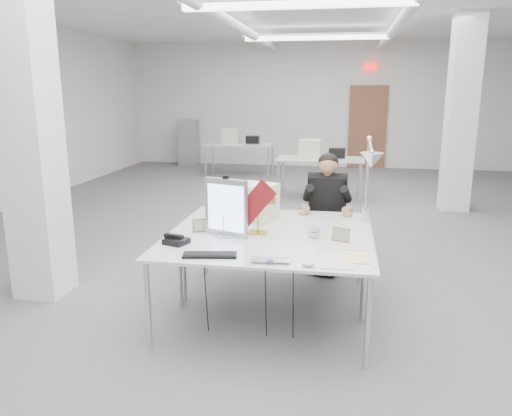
{
  "coord_description": "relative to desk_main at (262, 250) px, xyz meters",
  "views": [
    {
      "loc": [
        0.61,
        -6.29,
        2.01
      ],
      "look_at": [
        -0.14,
        -2.0,
        0.97
      ],
      "focal_mm": 35.0,
      "sensor_mm": 36.0,
      "label": 1
    }
  ],
  "objects": [
    {
      "name": "room_shell",
      "position": [
        0.04,
        2.63,
        0.95
      ],
      "size": [
        10.04,
        14.04,
        3.24
      ],
      "color": "#565659",
      "rests_on": "ground"
    },
    {
      "name": "laptop",
      "position": [
        0.11,
        -0.35,
        0.02
      ],
      "size": [
        0.31,
        0.21,
        0.02
      ],
      "primitive_type": "imported",
      "rotation": [
        0.0,
        0.0,
        0.09
      ],
      "color": "silver",
      "rests_on": "desk_main"
    },
    {
      "name": "monitor",
      "position": [
        -0.37,
        0.3,
        0.27
      ],
      "size": [
        0.4,
        0.16,
        0.51
      ],
      "primitive_type": "cube",
      "rotation": [
        0.0,
        0.0,
        -0.31
      ],
      "color": "#A8A8AC",
      "rests_on": "desk_main"
    },
    {
      "name": "desk_phone",
      "position": [
        -0.73,
        0.0,
        0.03
      ],
      "size": [
        0.22,
        0.21,
        0.04
      ],
      "primitive_type": "cube",
      "rotation": [
        0.0,
        0.0,
        -0.35
      ],
      "color": "black",
      "rests_on": "desk_main"
    },
    {
      "name": "desk_clock",
      "position": [
        0.39,
        0.37,
        0.06
      ],
      "size": [
        0.11,
        0.05,
        0.11
      ],
      "primitive_type": "cylinder",
      "rotation": [
        1.57,
        0.0,
        -0.22
      ],
      "color": "#ADADB1",
      "rests_on": "desk_main"
    },
    {
      "name": "filing_cabinet",
      "position": [
        -3.5,
        9.15,
        -0.14
      ],
      "size": [
        0.45,
        0.55,
        1.2
      ],
      "primitive_type": "cube",
      "color": "gray",
      "rests_on": "room_shell"
    },
    {
      "name": "picture_frame_left",
      "position": [
        -0.62,
        0.38,
        0.07
      ],
      "size": [
        0.16,
        0.09,
        0.12
      ],
      "primitive_type": "cube",
      "rotation": [
        -0.21,
        0.0,
        0.36
      ],
      "color": "#946540",
      "rests_on": "desk_main"
    },
    {
      "name": "desk_main",
      "position": [
        0.0,
        0.0,
        0.0
      ],
      "size": [
        1.8,
        0.9,
        0.02
      ],
      "primitive_type": "cube",
      "color": "silver",
      "rests_on": "room_shell"
    },
    {
      "name": "desk_second",
      "position": [
        0.0,
        0.9,
        0.0
      ],
      "size": [
        1.8,
        0.9,
        0.02
      ],
      "primitive_type": "cube",
      "color": "silver",
      "rests_on": "room_shell"
    },
    {
      "name": "picture_frame_right",
      "position": [
        0.62,
        0.3,
        0.07
      ],
      "size": [
        0.16,
        0.09,
        0.12
      ],
      "primitive_type": "cube",
      "rotation": [
        -0.21,
        0.0,
        -0.39
      ],
      "color": "tan",
      "rests_on": "desk_main"
    },
    {
      "name": "pennant",
      "position": [
        -0.11,
        0.27,
        0.32
      ],
      "size": [
        0.4,
        0.12,
        0.44
      ],
      "primitive_type": "cube",
      "rotation": [
        0.0,
        -0.87,
        -0.27
      ],
      "color": "maroon",
      "rests_on": "monitor"
    },
    {
      "name": "bg_desk_b",
      "position": [
        -1.8,
        7.7,
        0.0
      ],
      "size": [
        1.6,
        0.8,
        0.02
      ],
      "primitive_type": "cube",
      "color": "silver",
      "rests_on": "room_shell"
    },
    {
      "name": "seated_person",
      "position": [
        0.46,
        1.56,
        0.16
      ],
      "size": [
        0.57,
        0.7,
        1.0
      ],
      "primitive_type": null,
      "rotation": [
        0.0,
        0.0,
        -0.06
      ],
      "color": "black",
      "rests_on": "office_chair"
    },
    {
      "name": "paper_stack_c",
      "position": [
        0.71,
        0.15,
        0.02
      ],
      "size": [
        0.22,
        0.16,
        0.01
      ],
      "primitive_type": "cube",
      "rotation": [
        0.0,
        0.0,
        -0.01
      ],
      "color": "beige",
      "rests_on": "desk_main"
    },
    {
      "name": "mouse",
      "position": [
        0.39,
        -0.36,
        0.03
      ],
      "size": [
        0.11,
        0.09,
        0.04
      ],
      "primitive_type": "ellipsoid",
      "rotation": [
        0.0,
        0.0,
        -0.39
      ],
      "color": "silver",
      "rests_on": "desk_main"
    },
    {
      "name": "keyboard",
      "position": [
        -0.37,
        -0.26,
        0.02
      ],
      "size": [
        0.43,
        0.21,
        0.02
      ],
      "primitive_type": "cube",
      "rotation": [
        0.0,
        0.0,
        0.17
      ],
      "color": "black",
      "rests_on": "desk_main"
    },
    {
      "name": "beige_monitor",
      "position": [
        -0.22,
        0.93,
        0.19
      ],
      "size": [
        0.46,
        0.45,
        0.35
      ],
      "primitive_type": "cube",
      "rotation": [
        0.0,
        0.0,
        -0.35
      ],
      "color": "beige",
      "rests_on": "desk_second"
    },
    {
      "name": "bankers_lamp",
      "position": [
        -0.11,
        0.42,
        0.18
      ],
      "size": [
        0.31,
        0.2,
        0.33
      ],
      "primitive_type": null,
      "rotation": [
        0.0,
        0.0,
        0.34
      ],
      "color": "#BE8F3B",
      "rests_on": "desk_main"
    },
    {
      "name": "office_chair",
      "position": [
        0.46,
        1.61,
        -0.26
      ],
      "size": [
        0.51,
        0.51,
        0.97
      ],
      "primitive_type": null,
      "rotation": [
        0.0,
        0.0,
        -0.06
      ],
      "color": "black",
      "rests_on": "room_shell"
    },
    {
      "name": "paper_stack_a",
      "position": [
        0.61,
        -0.22,
        0.02
      ],
      "size": [
        0.23,
        0.33,
        0.01
      ],
      "primitive_type": "cube",
      "rotation": [
        0.0,
        0.0,
        -0.0
      ],
      "color": "silver",
      "rests_on": "desk_main"
    },
    {
      "name": "architect_lamp",
      "position": [
        0.85,
        0.78,
        0.43
      ],
      "size": [
        0.32,
        0.68,
        0.84
      ],
      "primitive_type": null,
      "rotation": [
        0.0,
        0.0,
        0.16
      ],
      "color": "#B6B6BA",
      "rests_on": "desk_second"
    },
    {
      "name": "bg_desk_a",
      "position": [
        0.2,
        5.5,
        0.0
      ],
      "size": [
        1.6,
        0.8,
        0.02
      ],
      "primitive_type": "cube",
      "color": "silver",
      "rests_on": "room_shell"
    },
    {
      "name": "paper_stack_b",
      "position": [
        0.74,
        -0.11,
        0.02
      ],
      "size": [
        0.19,
        0.26,
        0.01
      ],
      "primitive_type": "cube",
      "rotation": [
        0.0,
        0.0,
        -0.01
      ],
      "color": "#E9D88B",
      "rests_on": "desk_main"
    }
  ]
}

